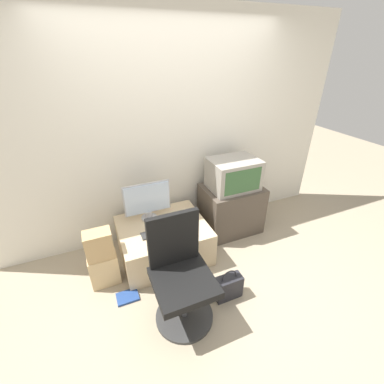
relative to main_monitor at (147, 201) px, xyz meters
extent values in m
plane|color=tan|center=(0.44, -1.02, -0.66)|extent=(12.00, 12.00, 0.00)
cube|color=silver|center=(0.44, 0.31, 0.64)|extent=(4.40, 0.05, 2.60)
cube|color=#CCB289|center=(0.10, -0.20, -0.45)|extent=(0.98, 0.82, 0.42)
cube|color=#4C4238|center=(1.09, -0.06, -0.34)|extent=(0.74, 0.55, 0.64)
cylinder|color=#B2B2B7|center=(0.00, 0.00, -0.23)|extent=(0.18, 0.18, 0.02)
cylinder|color=#B2B2B7|center=(0.00, 0.00, -0.18)|extent=(0.07, 0.07, 0.07)
cube|color=#B2B2B7|center=(0.00, 0.00, 0.03)|extent=(0.54, 0.01, 0.38)
cube|color=silver|center=(0.00, 0.00, 0.03)|extent=(0.51, 0.02, 0.35)
cube|color=#2D2D2D|center=(0.00, -0.32, -0.23)|extent=(0.34, 0.12, 0.01)
ellipsoid|color=black|center=(0.25, -0.33, -0.22)|extent=(0.06, 0.04, 0.03)
cube|color=gray|center=(1.08, -0.06, 0.16)|extent=(0.59, 0.45, 0.38)
cube|color=#335B33|center=(1.08, -0.28, 0.16)|extent=(0.48, 0.01, 0.30)
cylinder|color=#333333|center=(0.02, -1.08, -0.65)|extent=(0.53, 0.53, 0.03)
cylinder|color=#4C4C51|center=(0.02, -1.08, -0.44)|extent=(0.05, 0.05, 0.39)
cube|color=black|center=(0.02, -1.08, -0.21)|extent=(0.50, 0.50, 0.07)
cube|color=black|center=(0.02, -0.85, 0.09)|extent=(0.45, 0.05, 0.51)
cube|color=#D1B27F|center=(-0.59, -0.36, -0.49)|extent=(0.29, 0.19, 0.35)
cube|color=tan|center=(-0.59, -0.36, -0.16)|extent=(0.26, 0.18, 0.29)
cube|color=#232328|center=(0.50, -1.03, -0.54)|extent=(0.27, 0.13, 0.25)
torus|color=#232328|center=(0.50, -1.03, -0.40)|extent=(0.16, 0.01, 0.16)
cube|color=navy|center=(-0.43, -0.66, -0.65)|extent=(0.21, 0.16, 0.02)
camera|label=1|loc=(-0.51, -2.49, 1.51)|focal=24.00mm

